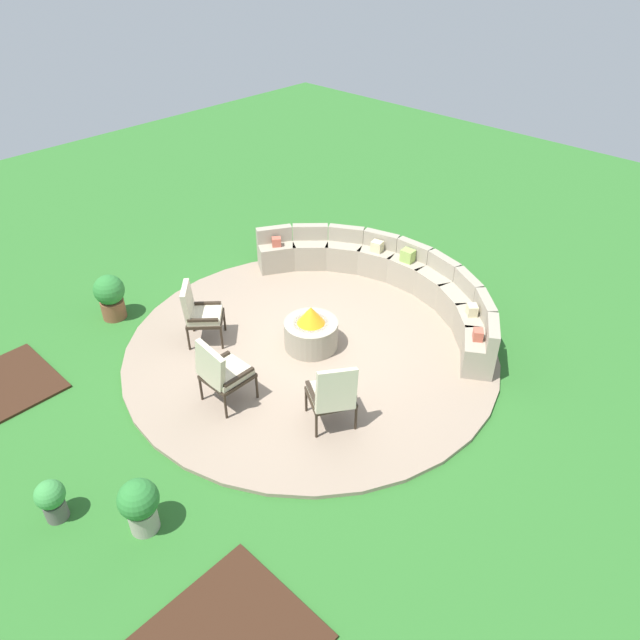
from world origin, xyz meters
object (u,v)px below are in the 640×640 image
Objects in this scene: potted_plant_2 at (110,295)px; potted_plant_1 at (140,504)px; potted_plant_0 at (52,499)px; lounge_chair_back_left at (333,394)px; fire_pit at (311,331)px; lounge_chair_front_left at (199,312)px; lounge_chair_front_right at (221,372)px; curved_stone_bench at (391,279)px.

potted_plant_1 is at bearing -26.42° from potted_plant_2.
lounge_chair_back_left is at bearing 67.70° from potted_plant_0.
potted_plant_2 reaches higher than potted_plant_1.
lounge_chair_front_left is (-1.36, -1.08, 0.25)m from fire_pit.
lounge_chair_front_right is (1.38, -0.66, 0.01)m from lounge_chair_front_left.
potted_plant_0 is (0.10, -6.26, -0.07)m from curved_stone_bench.
lounge_chair_front_right is at bearing 91.41° from potted_plant_0.
fire_pit is 0.81× the size of lounge_chair_back_left.
fire_pit is 0.78× the size of lounge_chair_front_right.
potted_plant_2 is (-3.02, -1.66, 0.09)m from fire_pit.
fire_pit is 1.51× the size of potted_plant_0.
fire_pit is at bearing 104.37° from potted_plant_1.
potted_plant_2 is at bearing 153.58° from potted_plant_1.
fire_pit is at bearing 28.77° from potted_plant_2.
lounge_chair_back_left is 2.64m from potted_plant_1.
lounge_chair_back_left is (1.38, 0.71, -0.00)m from lounge_chair_front_right.
fire_pit is at bearing 82.31° from lounge_chair_front_left.
potted_plant_0 is at bearing -88.92° from fire_pit.
fire_pit is 3.74m from potted_plant_1.
potted_plant_0 is at bearing -89.08° from curved_stone_bench.
lounge_chair_front_left is at bearing 114.47° from potted_plant_0.
potted_plant_1 is (0.91, -1.88, -0.20)m from lounge_chair_front_right.
potted_plant_0 is 0.77× the size of potted_plant_1.
potted_plant_2 is (-3.10, 2.57, 0.13)m from potted_plant_0.
fire_pit is at bearing 90.22° from lounge_chair_front_right.
curved_stone_bench is at bearing 90.20° from lounge_chair_front_right.
potted_plant_1 reaches higher than potted_plant_0.
fire_pit is 1.05× the size of potted_plant_2.
curved_stone_bench is at bearing 90.92° from potted_plant_0.
lounge_chair_front_right reaches higher than potted_plant_2.
lounge_chair_front_left is at bearing 131.89° from potted_plant_1.
lounge_chair_front_left is at bearing 19.33° from potted_plant_2.
lounge_chair_front_left is at bearing 153.81° from lounge_chair_front_right.
lounge_chair_back_left is 4.46m from potted_plant_2.
potted_plant_0 is 1.05m from potted_plant_1.
lounge_chair_front_right is (0.04, -3.77, 0.23)m from curved_stone_bench.
lounge_chair_front_right is at bearing 115.78° from potted_plant_1.
lounge_chair_front_left is at bearing -113.30° from curved_stone_bench.
lounge_chair_back_left is at bearing 8.12° from potted_plant_2.
potted_plant_2 is (-3.00, -3.69, 0.06)m from curved_stone_bench.
potted_plant_2 is (-3.04, 0.08, -0.17)m from lounge_chair_front_right.
fire_pit is 2.03m from curved_stone_bench.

